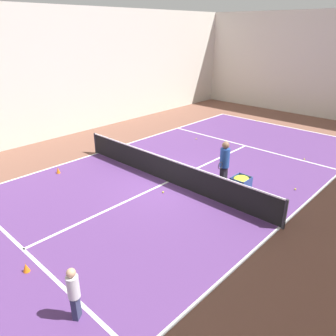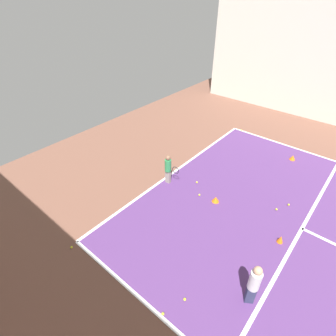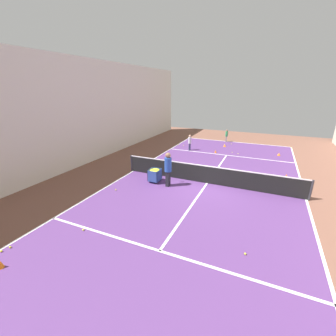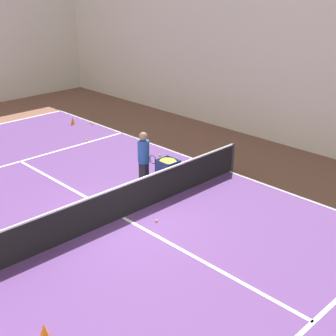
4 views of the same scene
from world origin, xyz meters
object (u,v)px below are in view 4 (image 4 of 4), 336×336
at_px(training_cone_1, 44,329).
at_px(tennis_net, 123,201).
at_px(coach_at_net, 144,156).
at_px(ball_cart, 168,165).
at_px(training_cone_0, 73,121).

bearing_deg(training_cone_1, tennis_net, 32.62).
relative_size(coach_at_net, training_cone_1, 6.94).
xyz_separation_m(tennis_net, ball_cart, (2.71, 0.98, 0.01)).
xyz_separation_m(coach_at_net, training_cone_0, (2.10, 7.28, -0.89)).
bearing_deg(training_cone_0, ball_cart, -99.23).
relative_size(ball_cart, training_cone_1, 2.84).
relative_size(training_cone_0, training_cone_1, 1.22).
height_order(tennis_net, coach_at_net, coach_at_net).
xyz_separation_m(training_cone_0, training_cone_1, (-7.91, -11.01, -0.03)).
xyz_separation_m(ball_cart, training_cone_1, (-6.70, -3.53, -0.40)).
xyz_separation_m(coach_at_net, ball_cart, (0.88, -0.19, -0.52)).
relative_size(coach_at_net, ball_cart, 2.45).
distance_m(training_cone_0, training_cone_1, 13.56).
height_order(ball_cart, training_cone_0, ball_cart).
bearing_deg(ball_cart, tennis_net, -160.11).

